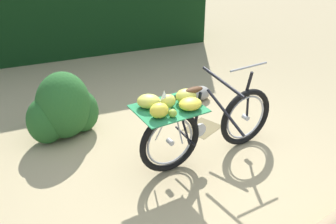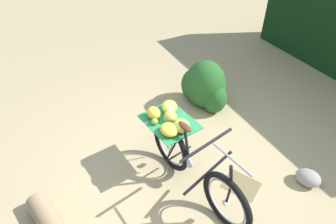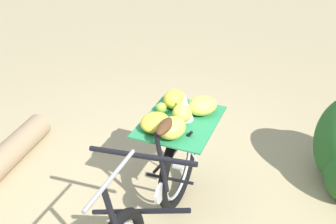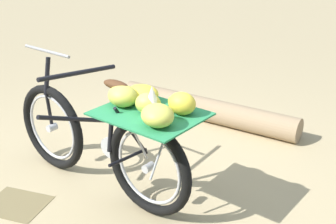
% 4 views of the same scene
% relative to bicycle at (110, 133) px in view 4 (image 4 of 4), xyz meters
% --- Properties ---
extents(ground_plane, '(60.00, 60.00, 0.00)m').
position_rel_bicycle_xyz_m(ground_plane, '(-0.12, 0.03, -0.52)').
color(ground_plane, tan).
extents(bicycle, '(1.77, 0.96, 1.03)m').
position_rel_bicycle_xyz_m(bicycle, '(0.00, 0.00, 0.00)').
color(bicycle, black).
rests_on(bicycle, ground_plane).
extents(fallen_log, '(1.98, 0.71, 0.25)m').
position_rel_bicycle_xyz_m(fallen_log, '(-0.32, -1.58, -0.40)').
color(fallen_log, '#937A5B').
rests_on(fallen_log, ground_plane).
extents(leaf_litter_patch, '(0.44, 0.36, 0.01)m').
position_rel_bicycle_xyz_m(leaf_litter_patch, '(0.62, 0.36, -0.52)').
color(leaf_litter_patch, olive).
rests_on(leaf_litter_patch, ground_plane).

